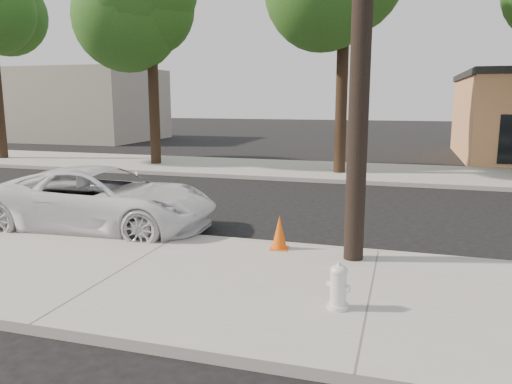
% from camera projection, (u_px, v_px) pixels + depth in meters
% --- Properties ---
extents(ground, '(120.00, 120.00, 0.00)m').
position_uv_depth(ground, '(217.00, 218.00, 12.36)').
color(ground, black).
rests_on(ground, ground).
extents(near_sidewalk, '(90.00, 4.40, 0.15)m').
position_uv_depth(near_sidewalk, '(124.00, 272.00, 8.30)').
color(near_sidewalk, gray).
rests_on(near_sidewalk, ground).
extents(far_sidewalk, '(90.00, 5.00, 0.15)m').
position_uv_depth(far_sidewalk, '(292.00, 170.00, 20.35)').
color(far_sidewalk, gray).
rests_on(far_sidewalk, ground).
extents(curb_near, '(90.00, 0.12, 0.16)m').
position_uv_depth(curb_near, '(181.00, 238.00, 10.37)').
color(curb_near, '#9E9B93').
rests_on(curb_near, ground).
extents(building_far, '(14.00, 8.00, 5.00)m').
position_uv_depth(building_far, '(59.00, 105.00, 36.37)').
color(building_far, gray).
rests_on(building_far, ground).
extents(tree_b, '(4.34, 4.20, 8.45)m').
position_uv_depth(tree_b, '(153.00, 19.00, 20.46)').
color(tree_b, black).
rests_on(tree_b, far_sidewalk).
extents(police_cruiser, '(5.26, 2.65, 1.43)m').
position_uv_depth(police_cruiser, '(102.00, 199.00, 11.11)').
color(police_cruiser, white).
rests_on(police_cruiser, ground).
extents(fire_hydrant, '(0.33, 0.29, 0.61)m').
position_uv_depth(fire_hydrant, '(338.00, 287.00, 6.64)').
color(fire_hydrant, silver).
rests_on(fire_hydrant, near_sidewalk).
extents(traffic_cone, '(0.35, 0.35, 0.64)m').
position_uv_depth(traffic_cone, '(279.00, 233.00, 9.30)').
color(traffic_cone, '#E5540C').
rests_on(traffic_cone, near_sidewalk).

